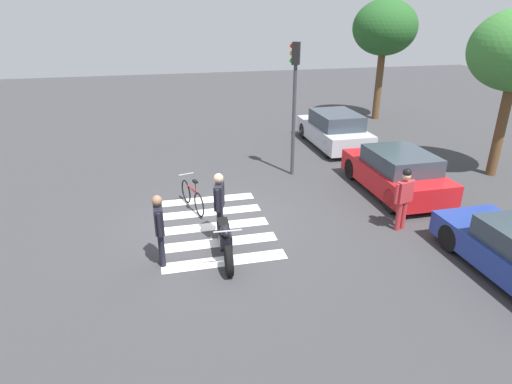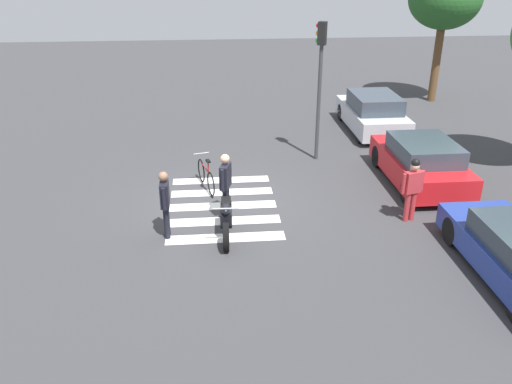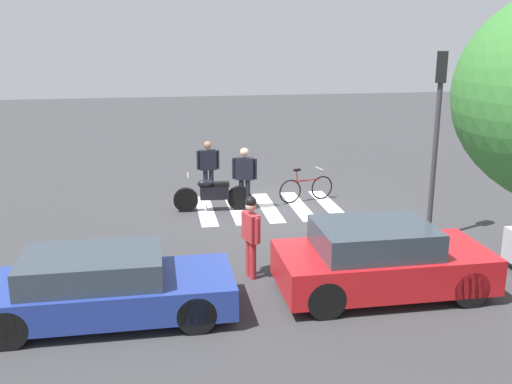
% 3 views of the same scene
% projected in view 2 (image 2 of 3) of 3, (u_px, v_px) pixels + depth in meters
% --- Properties ---
extents(ground_plane, '(60.00, 60.00, 0.00)m').
position_uv_depth(ground_plane, '(223.00, 206.00, 14.60)').
color(ground_plane, '#38383A').
extents(police_motorcycle, '(2.20, 0.62, 1.06)m').
position_uv_depth(police_motorcycle, '(226.00, 217.00, 12.97)').
color(police_motorcycle, black).
rests_on(police_motorcycle, ground_plane).
extents(leaning_bicycle, '(1.74, 0.59, 1.02)m').
position_uv_depth(leaning_bicycle, '(206.00, 176.00, 15.52)').
color(leaning_bicycle, black).
rests_on(leaning_bicycle, ground_plane).
extents(officer_on_foot, '(0.69, 0.23, 1.73)m').
position_uv_depth(officer_on_foot, '(165.00, 200.00, 12.64)').
color(officer_on_foot, black).
rests_on(officer_on_foot, ground_plane).
extents(officer_by_motorcycle, '(0.68, 0.34, 1.78)m').
position_uv_depth(officer_by_motorcycle, '(226.00, 182.00, 13.55)').
color(officer_by_motorcycle, black).
rests_on(officer_by_motorcycle, ground_plane).
extents(pedestrian_bystander, '(0.33, 0.63, 1.74)m').
position_uv_depth(pedestrian_bystander, '(413.00, 185.00, 13.42)').
color(pedestrian_bystander, '#B22D33').
rests_on(pedestrian_bystander, ground_plane).
extents(crosswalk_stripes, '(4.05, 2.94, 0.01)m').
position_uv_depth(crosswalk_stripes, '(223.00, 206.00, 14.60)').
color(crosswalk_stripes, silver).
rests_on(crosswalk_stripes, ground_plane).
extents(car_silver_sedan, '(4.22, 1.87, 1.48)m').
position_uv_depth(car_silver_sedan, '(373.00, 113.00, 20.42)').
color(car_silver_sedan, black).
rests_on(car_silver_sedan, ground_plane).
extents(car_red_convertible, '(4.03, 1.90, 1.40)m').
position_uv_depth(car_red_convertible, '(421.00, 162.00, 15.75)').
color(car_red_convertible, black).
rests_on(car_red_convertible, ground_plane).
extents(traffic_light_pole, '(0.32, 0.36, 4.48)m').
position_uv_depth(traffic_light_pole, '(320.00, 70.00, 16.66)').
color(traffic_light_pole, '#38383D').
rests_on(traffic_light_pole, ground_plane).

